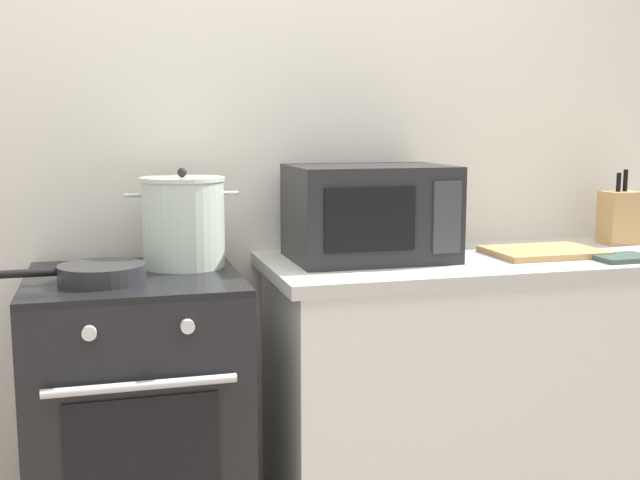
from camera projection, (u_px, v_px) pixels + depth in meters
back_wall at (318, 153)px, 2.71m from camera, size 4.40×0.10×2.50m
lower_cabinet_right at (515, 394)px, 2.65m from camera, size 1.64×0.56×0.88m
countertop_right at (520, 261)px, 2.58m from camera, size 1.70×0.60×0.04m
stove at (139, 428)px, 2.30m from camera, size 0.60×0.64×0.92m
stock_pot at (183, 222)px, 2.35m from camera, size 0.34×0.25×0.30m
frying_pan at (99, 273)px, 2.12m from camera, size 0.44×0.24×0.05m
microwave at (370, 213)px, 2.48m from camera, size 0.50×0.37×0.30m
cutting_board at (543, 252)px, 2.58m from camera, size 0.36×0.26×0.02m
knife_block at (620, 217)px, 2.80m from camera, size 0.13×0.10×0.27m
oven_mitt at (623, 258)px, 2.48m from camera, size 0.18×0.14×0.02m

